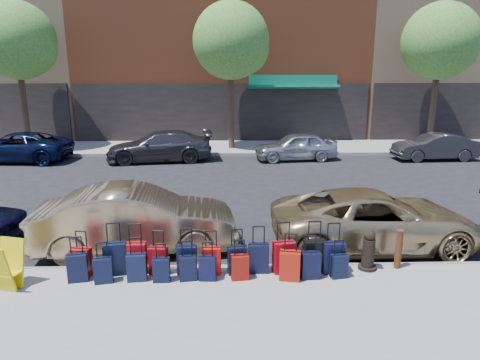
{
  "coord_description": "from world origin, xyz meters",
  "views": [
    {
      "loc": [
        0.35,
        -12.69,
        4.1
      ],
      "look_at": [
        0.65,
        -1.5,
        1.22
      ],
      "focal_mm": 32.0,
      "sensor_mm": 36.0,
      "label": 1
    }
  ],
  "objects_px": {
    "car_near_2": "(375,219)",
    "car_far_0": "(16,147)",
    "tree_center": "(234,43)",
    "fire_hydrant": "(368,251)",
    "bollard": "(399,248)",
    "car_far_2": "(296,146)",
    "suitcase_front_5": "(211,260)",
    "car_near_1": "(137,220)",
    "car_far_1": "(160,146)",
    "tree_left": "(19,43)",
    "tree_right": "(443,43)",
    "display_rack": "(5,266)",
    "car_far_3": "(434,147)"
  },
  "relations": [
    {
      "from": "car_near_2",
      "to": "car_far_0",
      "type": "xyz_separation_m",
      "value": [
        -13.25,
        10.23,
        -0.01
      ]
    },
    {
      "from": "tree_center",
      "to": "car_far_0",
      "type": "bearing_deg",
      "value": -166.13
    },
    {
      "from": "fire_hydrant",
      "to": "car_far_0",
      "type": "height_order",
      "value": "car_far_0"
    },
    {
      "from": "bollard",
      "to": "car_far_2",
      "type": "bearing_deg",
      "value": 91.56
    },
    {
      "from": "car_near_2",
      "to": "bollard",
      "type": "bearing_deg",
      "value": 178.13
    },
    {
      "from": "suitcase_front_5",
      "to": "fire_hydrant",
      "type": "bearing_deg",
      "value": 0.11
    },
    {
      "from": "fire_hydrant",
      "to": "car_near_1",
      "type": "relative_size",
      "value": 0.18
    },
    {
      "from": "car_near_2",
      "to": "car_far_1",
      "type": "bearing_deg",
      "value": 31.63
    },
    {
      "from": "tree_left",
      "to": "car_far_0",
      "type": "xyz_separation_m",
      "value": [
        0.42,
        -2.49,
        -4.74
      ]
    },
    {
      "from": "tree_left",
      "to": "suitcase_front_5",
      "type": "distance_m",
      "value": 18.09
    },
    {
      "from": "fire_hydrant",
      "to": "car_far_1",
      "type": "xyz_separation_m",
      "value": [
        -6.02,
        11.62,
        0.16
      ]
    },
    {
      "from": "fire_hydrant",
      "to": "car_far_0",
      "type": "relative_size",
      "value": 0.17
    },
    {
      "from": "car_far_0",
      "to": "car_far_2",
      "type": "xyz_separation_m",
      "value": [
        12.93,
        -0.03,
        -0.02
      ]
    },
    {
      "from": "car_far_0",
      "to": "car_far_1",
      "type": "relative_size",
      "value": 1.01
    },
    {
      "from": "tree_center",
      "to": "car_near_2",
      "type": "xyz_separation_m",
      "value": [
        3.17,
        -12.72,
        -4.73
      ]
    },
    {
      "from": "car_far_0",
      "to": "car_far_2",
      "type": "relative_size",
      "value": 1.27
    },
    {
      "from": "fire_hydrant",
      "to": "bollard",
      "type": "height_order",
      "value": "fire_hydrant"
    },
    {
      "from": "tree_left",
      "to": "car_far_1",
      "type": "bearing_deg",
      "value": -20.32
    },
    {
      "from": "tree_center",
      "to": "fire_hydrant",
      "type": "relative_size",
      "value": 8.72
    },
    {
      "from": "car_near_2",
      "to": "car_far_1",
      "type": "distance_m",
      "value": 12.11
    },
    {
      "from": "tree_left",
      "to": "tree_center",
      "type": "distance_m",
      "value": 10.5
    },
    {
      "from": "tree_right",
      "to": "car_far_2",
      "type": "height_order",
      "value": "tree_right"
    },
    {
      "from": "bollard",
      "to": "car_far_0",
      "type": "distance_m",
      "value": 17.67
    },
    {
      "from": "tree_left",
      "to": "suitcase_front_5",
      "type": "relative_size",
      "value": 8.06
    },
    {
      "from": "tree_left",
      "to": "tree_right",
      "type": "height_order",
      "value": "same"
    },
    {
      "from": "bollard",
      "to": "car_far_2",
      "type": "xyz_separation_m",
      "value": [
        -0.32,
        11.67,
        0.07
      ]
    },
    {
      "from": "car_far_0",
      "to": "suitcase_front_5",
      "type": "bearing_deg",
      "value": 42.18
    },
    {
      "from": "suitcase_front_5",
      "to": "bollard",
      "type": "bearing_deg",
      "value": 0.21
    },
    {
      "from": "suitcase_front_5",
      "to": "car_far_1",
      "type": "distance_m",
      "value": 12.08
    },
    {
      "from": "tree_center",
      "to": "fire_hydrant",
      "type": "xyz_separation_m",
      "value": [
        2.53,
        -14.21,
        -4.88
      ]
    },
    {
      "from": "fire_hydrant",
      "to": "car_far_1",
      "type": "distance_m",
      "value": 13.08
    },
    {
      "from": "tree_right",
      "to": "fire_hydrant",
      "type": "distance_m",
      "value": 17.01
    },
    {
      "from": "bollard",
      "to": "car_far_1",
      "type": "bearing_deg",
      "value": 119.86
    },
    {
      "from": "car_far_0",
      "to": "car_far_1",
      "type": "distance_m",
      "value": 6.59
    },
    {
      "from": "display_rack",
      "to": "tree_left",
      "type": "bearing_deg",
      "value": 127.78
    },
    {
      "from": "bollard",
      "to": "car_near_1",
      "type": "relative_size",
      "value": 0.18
    },
    {
      "from": "display_rack",
      "to": "car_far_0",
      "type": "bearing_deg",
      "value": 130.11
    },
    {
      "from": "tree_left",
      "to": "car_far_3",
      "type": "bearing_deg",
      "value": -7.63
    },
    {
      "from": "bollard",
      "to": "car_far_2",
      "type": "height_order",
      "value": "car_far_2"
    },
    {
      "from": "car_near_2",
      "to": "car_far_2",
      "type": "xyz_separation_m",
      "value": [
        -0.32,
        10.2,
        -0.03
      ]
    },
    {
      "from": "display_rack",
      "to": "car_near_2",
      "type": "bearing_deg",
      "value": 31.21
    },
    {
      "from": "tree_center",
      "to": "car_far_3",
      "type": "xyz_separation_m",
      "value": [
        9.36,
        -2.66,
        -4.78
      ]
    },
    {
      "from": "display_rack",
      "to": "car_near_1",
      "type": "height_order",
      "value": "car_near_1"
    },
    {
      "from": "tree_left",
      "to": "bollard",
      "type": "xyz_separation_m",
      "value": [
        13.66,
        -14.18,
        -4.84
      ]
    },
    {
      "from": "car_far_0",
      "to": "tree_right",
      "type": "bearing_deg",
      "value": 100.59
    },
    {
      "from": "display_rack",
      "to": "suitcase_front_5",
      "type": "bearing_deg",
      "value": 23.27
    },
    {
      "from": "fire_hydrant",
      "to": "car_far_3",
      "type": "relative_size",
      "value": 0.22
    },
    {
      "from": "display_rack",
      "to": "car_far_2",
      "type": "distance_m",
      "value": 14.32
    },
    {
      "from": "car_far_0",
      "to": "car_near_2",
      "type": "bearing_deg",
      "value": 56.01
    },
    {
      "from": "tree_left",
      "to": "tree_right",
      "type": "relative_size",
      "value": 1.0
    }
  ]
}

